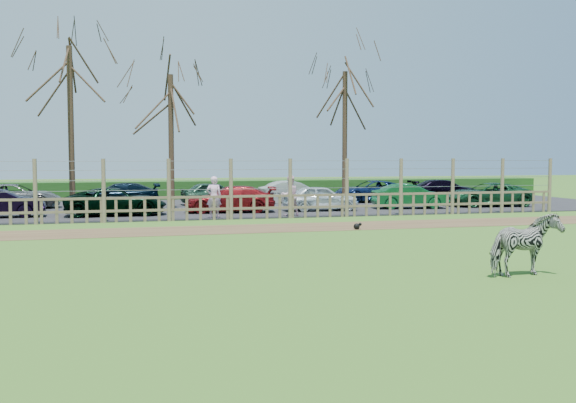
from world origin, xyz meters
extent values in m
plane|color=#53892B|center=(0.00, 0.00, 0.00)|extent=(120.00, 120.00, 0.00)
cube|color=brown|center=(0.00, 4.50, 0.01)|extent=(34.00, 2.80, 0.01)
cube|color=#232326|center=(0.00, 14.50, 0.02)|extent=(44.00, 13.00, 0.04)
cube|color=#1E4716|center=(0.00, 21.50, 0.55)|extent=(46.00, 2.00, 1.10)
cube|color=brown|center=(0.00, 8.00, 0.45)|extent=(30.00, 0.06, 0.10)
cube|color=brown|center=(0.00, 8.00, 0.95)|extent=(30.00, 0.06, 0.10)
cylinder|color=brown|center=(-7.50, 8.00, 1.25)|extent=(0.16, 0.16, 2.50)
cylinder|color=brown|center=(-5.00, 8.00, 1.25)|extent=(0.16, 0.16, 2.50)
cylinder|color=brown|center=(-2.50, 8.00, 1.25)|extent=(0.16, 0.16, 2.50)
cylinder|color=brown|center=(0.00, 8.00, 1.25)|extent=(0.16, 0.16, 2.50)
cylinder|color=brown|center=(2.50, 8.00, 1.25)|extent=(0.16, 0.16, 2.50)
cylinder|color=brown|center=(5.00, 8.00, 1.25)|extent=(0.16, 0.16, 2.50)
cylinder|color=brown|center=(7.50, 8.00, 1.25)|extent=(0.16, 0.16, 2.50)
cylinder|color=brown|center=(10.00, 8.00, 1.25)|extent=(0.16, 0.16, 2.50)
cylinder|color=brown|center=(12.50, 8.00, 1.25)|extent=(0.16, 0.16, 2.50)
cylinder|color=brown|center=(15.00, 8.00, 1.25)|extent=(0.16, 0.16, 2.50)
cylinder|color=gray|center=(0.00, 8.00, 1.25)|extent=(30.00, 0.02, 0.02)
cylinder|color=gray|center=(0.00, 8.00, 1.65)|extent=(30.00, 0.02, 0.02)
cylinder|color=gray|center=(0.00, 8.00, 2.05)|extent=(30.00, 0.02, 0.02)
cylinder|color=gray|center=(0.00, 8.00, 2.40)|extent=(30.00, 0.02, 0.02)
cylinder|color=#3D2B1E|center=(-6.50, 12.50, 3.75)|extent=(0.26, 0.26, 7.50)
cylinder|color=#3D2B1E|center=(-2.00, 13.50, 3.25)|extent=(0.26, 0.26, 6.50)
cylinder|color=#3D2B1E|center=(7.00, 14.00, 3.50)|extent=(0.26, 0.26, 7.00)
imported|color=gray|center=(4.11, -5.92, 0.68)|extent=(1.74, 1.05, 1.37)
imported|color=#ECB3DB|center=(-0.63, 8.56, 0.90)|extent=(0.69, 0.51, 1.72)
imported|color=#F1BED9|center=(2.66, 8.72, 0.90)|extent=(0.99, 0.86, 1.72)
sphere|color=black|center=(3.72, 3.33, 0.11)|extent=(0.22, 0.22, 0.22)
sphere|color=black|center=(3.85, 3.33, 0.19)|extent=(0.11, 0.11, 0.11)
imported|color=black|center=(-4.60, 10.71, 0.64)|extent=(4.34, 2.04, 1.20)
imported|color=maroon|center=(0.44, 11.03, 0.64)|extent=(4.31, 2.19, 1.20)
imported|color=silver|center=(4.72, 10.84, 0.64)|extent=(3.58, 1.57, 1.20)
imported|color=#105828|center=(9.36, 11.05, 0.64)|extent=(3.77, 1.73, 1.20)
imported|color=#174A29|center=(13.85, 11.34, 0.64)|extent=(4.48, 2.37, 1.20)
imported|color=#5E615F|center=(-9.43, 15.88, 0.64)|extent=(4.35, 2.07, 1.20)
imported|color=black|center=(-4.53, 15.61, 0.64)|extent=(4.15, 1.72, 1.20)
imported|color=#234732|center=(0.39, 16.03, 0.64)|extent=(3.65, 1.76, 1.20)
imported|color=beige|center=(4.79, 16.38, 0.64)|extent=(3.74, 1.58, 1.20)
imported|color=#0F204A|center=(9.20, 15.76, 0.64)|extent=(4.38, 2.12, 1.20)
imported|color=black|center=(13.87, 15.98, 0.64)|extent=(4.30, 2.15, 1.20)
camera|label=1|loc=(-4.20, -17.89, 2.57)|focal=40.00mm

